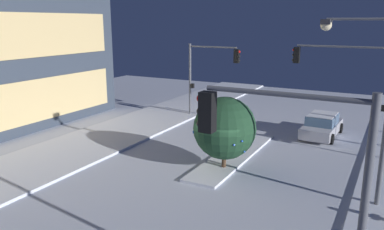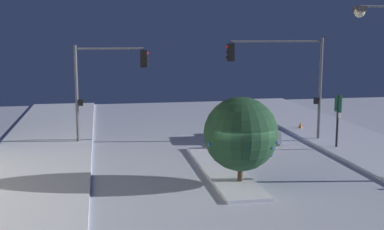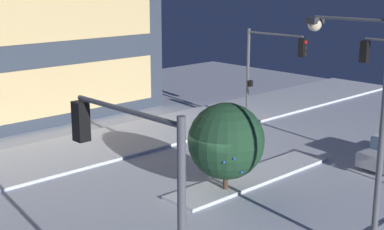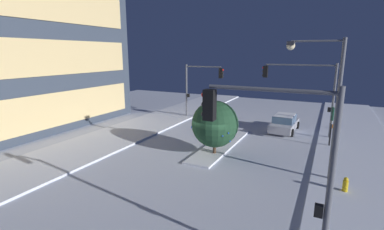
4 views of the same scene
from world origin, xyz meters
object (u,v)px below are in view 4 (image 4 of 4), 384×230
(construction_cone, at_px, (333,127))
(decorated_tree_median, at_px, (215,124))
(street_lamp_arched, at_px, (323,90))
(car_near, at_px, (284,123))
(traffic_light_corner_near_right, at_px, (304,85))
(traffic_light_corner_near_left, at_px, (276,148))
(parking_info_sign, at_px, (332,122))
(fire_hydrant, at_px, (345,186))
(traffic_light_corner_far_right, at_px, (201,82))

(construction_cone, bearing_deg, decorated_tree_median, 146.58)
(street_lamp_arched, bearing_deg, car_near, -74.18)
(traffic_light_corner_near_right, relative_size, traffic_light_corner_near_left, 1.01)
(car_near, xyz_separation_m, parking_info_sign, (-3.08, -3.72, 1.23))
(street_lamp_arched, height_order, parking_info_sign, street_lamp_arched)
(construction_cone, bearing_deg, fire_hydrant, -177.22)
(decorated_tree_median, bearing_deg, traffic_light_corner_near_left, -148.13)
(street_lamp_arched, xyz_separation_m, fire_hydrant, (-1.26, -1.48, -4.53))
(traffic_light_corner_near_left, bearing_deg, fire_hydrant, -109.67)
(car_near, bearing_deg, traffic_light_corner_near_right, -115.17)
(street_lamp_arched, height_order, construction_cone, street_lamp_arched)
(traffic_light_corner_near_left, bearing_deg, traffic_light_corner_far_right, -59.10)
(parking_info_sign, relative_size, construction_cone, 5.50)
(traffic_light_corner_far_right, distance_m, fire_hydrant, 17.94)
(traffic_light_corner_near_right, relative_size, parking_info_sign, 2.01)
(decorated_tree_median, bearing_deg, fire_hydrant, -105.19)
(street_lamp_arched, distance_m, fire_hydrant, 4.93)
(traffic_light_corner_near_left, bearing_deg, decorated_tree_median, -58.13)
(street_lamp_arched, relative_size, decorated_tree_median, 2.02)
(traffic_light_corner_near_left, bearing_deg, parking_info_sign, -96.29)
(traffic_light_corner_near_left, distance_m, street_lamp_arched, 8.01)
(street_lamp_arched, distance_m, decorated_tree_median, 6.99)
(traffic_light_corner_near_right, bearing_deg, parking_info_sign, 134.51)
(car_near, relative_size, parking_info_sign, 1.51)
(car_near, distance_m, construction_cone, 4.67)
(traffic_light_corner_near_left, bearing_deg, traffic_light_corner_near_right, -87.42)
(traffic_light_corner_near_right, xyz_separation_m, construction_cone, (3.25, -2.49, -3.98))
(traffic_light_corner_near_left, xyz_separation_m, street_lamp_arched, (7.92, -0.90, 0.84))
(fire_hydrant, bearing_deg, traffic_light_corner_far_right, 48.96)
(traffic_light_corner_far_right, xyz_separation_m, decorated_tree_median, (-9.42, -5.44, -1.72))
(street_lamp_arched, bearing_deg, traffic_light_corner_far_right, -43.59)
(traffic_light_corner_near_left, height_order, parking_info_sign, traffic_light_corner_near_left)
(car_near, distance_m, traffic_light_corner_near_left, 17.65)
(traffic_light_corner_near_right, relative_size, fire_hydrant, 6.97)
(traffic_light_corner_near_right, distance_m, traffic_light_corner_near_left, 16.46)
(traffic_light_corner_near_left, height_order, street_lamp_arched, street_lamp_arched)
(decorated_tree_median, bearing_deg, traffic_light_corner_far_right, 29.98)
(fire_hydrant, height_order, construction_cone, fire_hydrant)
(street_lamp_arched, distance_m, construction_cone, 12.70)
(traffic_light_corner_near_right, relative_size, traffic_light_corner_far_right, 1.07)
(fire_hydrant, distance_m, decorated_tree_median, 8.31)
(street_lamp_arched, xyz_separation_m, construction_cone, (11.78, -0.84, -4.68))
(parking_info_sign, xyz_separation_m, decorated_tree_median, (-5.33, 7.01, 0.24))
(traffic_light_corner_near_right, height_order, decorated_tree_median, traffic_light_corner_near_right)
(street_lamp_arched, height_order, fire_hydrant, street_lamp_arched)
(traffic_light_corner_far_right, bearing_deg, fire_hydrant, -41.04)
(traffic_light_corner_far_right, distance_m, street_lamp_arched, 15.69)
(traffic_light_corner_near_right, bearing_deg, street_lamp_arched, 100.90)
(fire_hydrant, bearing_deg, traffic_light_corner_near_right, 17.68)
(traffic_light_corner_far_right, relative_size, decorated_tree_median, 1.51)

